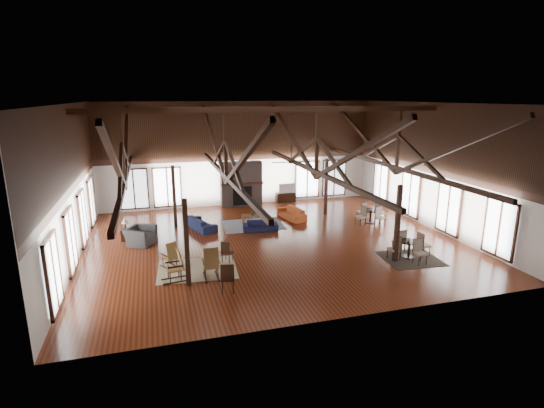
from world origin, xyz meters
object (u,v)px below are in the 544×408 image
object	(u,v)px
cafe_table_near	(409,246)
armchair	(141,236)
cafe_table_far	(371,214)
sofa_navy_front	(260,226)
sofa_navy_left	(201,223)
sofa_orange	(291,213)
tv_console	(285,197)
coffee_table	(253,217)

from	to	relation	value
cafe_table_near	armchair	bearing A→B (deg)	156.12
armchair	cafe_table_far	distance (m)	11.22
sofa_navy_front	sofa_navy_left	xyz separation A→B (m)	(-2.69, 1.06, 0.05)
sofa_navy_left	cafe_table_far	world-z (taller)	cafe_table_far
sofa_orange	armchair	bearing A→B (deg)	-86.04
armchair	tv_console	bearing A→B (deg)	-28.59
coffee_table	tv_console	size ratio (longest dim) A/B	1.13
armchair	sofa_navy_front	bearing A→B (deg)	-57.73
tv_console	sofa_navy_front	bearing A→B (deg)	-119.46
sofa_orange	cafe_table_far	distance (m)	4.07
sofa_orange	cafe_table_near	bearing A→B (deg)	12.35
sofa_navy_front	tv_console	world-z (taller)	tv_console
coffee_table	armchair	size ratio (longest dim) A/B	1.09
cafe_table_far	sofa_orange	bearing A→B (deg)	153.46
cafe_table_far	sofa_navy_front	bearing A→B (deg)	177.51
cafe_table_far	tv_console	bearing A→B (deg)	118.00
sofa_orange	cafe_table_near	xyz separation A→B (m)	(2.77, -6.55, 0.19)
tv_console	cafe_table_near	bearing A→B (deg)	-78.91
sofa_navy_front	sofa_navy_left	world-z (taller)	sofa_navy_left
sofa_navy_front	tv_console	xyz separation A→B (m)	(2.88, 5.10, 0.05)
sofa_navy_front	armchair	size ratio (longest dim) A/B	1.39
sofa_navy_left	sofa_orange	xyz separation A→B (m)	(4.78, 0.51, -0.00)
sofa_navy_front	armchair	xyz separation A→B (m)	(-5.49, -0.40, 0.15)
coffee_table	armchair	bearing A→B (deg)	-147.37
coffee_table	tv_console	bearing A→B (deg)	69.79
sofa_navy_left	sofa_orange	size ratio (longest dim) A/B	1.00
cafe_table_near	tv_console	xyz separation A→B (m)	(-1.98, 10.08, -0.19)
armchair	cafe_table_far	xyz separation A→B (m)	(11.22, 0.15, 0.08)
cafe_table_near	sofa_navy_front	bearing A→B (deg)	134.29
sofa_orange	coffee_table	size ratio (longest dim) A/B	1.51
sofa_navy_left	sofa_orange	bearing A→B (deg)	-103.04
sofa_orange	tv_console	distance (m)	3.62
armchair	cafe_table_near	world-z (taller)	cafe_table_near
sofa_orange	armchair	distance (m)	7.83
sofa_navy_left	tv_console	world-z (taller)	tv_console
cafe_table_near	coffee_table	bearing A→B (deg)	128.83
cafe_table_far	tv_console	xyz separation A→B (m)	(-2.84, 5.35, -0.18)
coffee_table	armchair	distance (m)	5.63
armchair	cafe_table_near	size ratio (longest dim) A/B	0.64
sofa_navy_front	cafe_table_near	size ratio (longest dim) A/B	0.90
coffee_table	sofa_orange	bearing A→B (deg)	27.46
cafe_table_far	sofa_navy_left	bearing A→B (deg)	171.17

